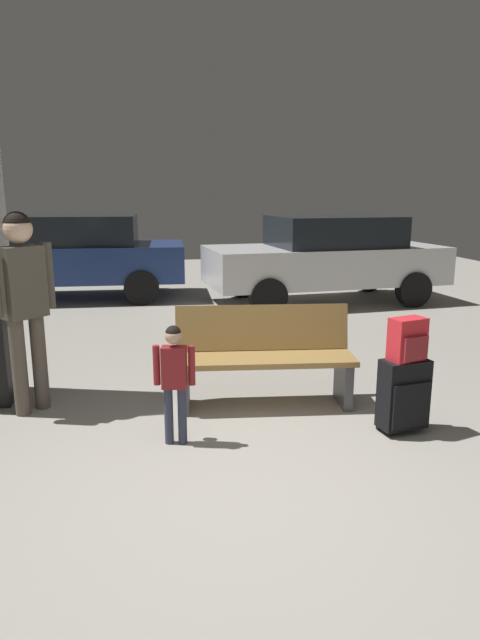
{
  "coord_description": "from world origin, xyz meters",
  "views": [
    {
      "loc": [
        -0.53,
        -3.1,
        1.88
      ],
      "look_at": [
        0.25,
        1.3,
        0.85
      ],
      "focal_mm": 30.71,
      "sensor_mm": 36.0,
      "label": 1
    }
  ],
  "objects_px": {
    "adult": "(23,291)",
    "parked_car_far": "(72,255)",
    "parked_car_near": "(327,257)",
    "backpack_bright": "(408,340)",
    "suitcase": "(404,394)",
    "child": "(174,372)",
    "bench": "(264,357)"
  },
  "relations": [
    {
      "from": "adult",
      "to": "parked_car_far",
      "type": "relative_size",
      "value": 0.42
    },
    {
      "from": "parked_car_near",
      "to": "parked_car_far",
      "type": "distance_m",
      "value": 4.6
    },
    {
      "from": "adult",
      "to": "parked_car_near",
      "type": "height_order",
      "value": "adult"
    },
    {
      "from": "backpack_bright",
      "to": "suitcase",
      "type": "bearing_deg",
      "value": 164.71
    },
    {
      "from": "suitcase",
      "to": "backpack_bright",
      "type": "xyz_separation_m",
      "value": [
        0.0,
        -0.0,
        0.45
      ]
    },
    {
      "from": "parked_car_near",
      "to": "child",
      "type": "bearing_deg",
      "value": -119.59
    },
    {
      "from": "bench",
      "to": "parked_car_far",
      "type": "height_order",
      "value": "parked_car_far"
    },
    {
      "from": "bench",
      "to": "child",
      "type": "xyz_separation_m",
      "value": [
        -0.85,
        -0.7,
        0.13
      ]
    },
    {
      "from": "bench",
      "to": "parked_car_near",
      "type": "relative_size",
      "value": 0.39
    },
    {
      "from": "suitcase",
      "to": "parked_car_far",
      "type": "xyz_separation_m",
      "value": [
        -3.28,
        6.54,
        0.48
      ]
    },
    {
      "from": "suitcase",
      "to": "adult",
      "type": "xyz_separation_m",
      "value": [
        -3.02,
        0.98,
        0.76
      ]
    },
    {
      "from": "backpack_bright",
      "to": "parked_car_near",
      "type": "height_order",
      "value": "parked_car_near"
    },
    {
      "from": "parked_car_far",
      "to": "suitcase",
      "type": "bearing_deg",
      "value": -63.36
    },
    {
      "from": "parked_car_near",
      "to": "bench",
      "type": "bearing_deg",
      "value": -115.11
    },
    {
      "from": "suitcase",
      "to": "parked_car_near",
      "type": "distance_m",
      "value": 5.52
    },
    {
      "from": "backpack_bright",
      "to": "parked_car_far",
      "type": "bearing_deg",
      "value": 116.64
    },
    {
      "from": "bench",
      "to": "parked_car_near",
      "type": "height_order",
      "value": "parked_car_near"
    },
    {
      "from": "suitcase",
      "to": "backpack_bright",
      "type": "relative_size",
      "value": 1.78
    },
    {
      "from": "bench",
      "to": "adult",
      "type": "distance_m",
      "value": 2.16
    },
    {
      "from": "bench",
      "to": "suitcase",
      "type": "relative_size",
      "value": 2.72
    },
    {
      "from": "backpack_bright",
      "to": "parked_car_far",
      "type": "height_order",
      "value": "parked_car_far"
    },
    {
      "from": "bench",
      "to": "parked_car_near",
      "type": "distance_m",
      "value": 5.05
    },
    {
      "from": "backpack_bright",
      "to": "bench",
      "type": "bearing_deg",
      "value": 139.92
    },
    {
      "from": "adult",
      "to": "parked_car_far",
      "type": "xyz_separation_m",
      "value": [
        -0.26,
        5.56,
        -0.27
      ]
    },
    {
      "from": "bench",
      "to": "parked_car_far",
      "type": "relative_size",
      "value": 0.39
    },
    {
      "from": "child",
      "to": "parked_car_far",
      "type": "xyz_separation_m",
      "value": [
        -1.47,
        6.43,
        0.23
      ]
    },
    {
      "from": "backpack_bright",
      "to": "child",
      "type": "xyz_separation_m",
      "value": [
        -1.81,
        0.11,
        -0.19
      ]
    },
    {
      "from": "child",
      "to": "parked_car_near",
      "type": "xyz_separation_m",
      "value": [
        2.99,
        5.26,
        0.23
      ]
    },
    {
      "from": "suitcase",
      "to": "parked_car_far",
      "type": "relative_size",
      "value": 0.14
    },
    {
      "from": "suitcase",
      "to": "adult",
      "type": "height_order",
      "value": "adult"
    },
    {
      "from": "suitcase",
      "to": "parked_car_near",
      "type": "height_order",
      "value": "parked_car_near"
    },
    {
      "from": "suitcase",
      "to": "child",
      "type": "relative_size",
      "value": 0.65
    }
  ]
}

